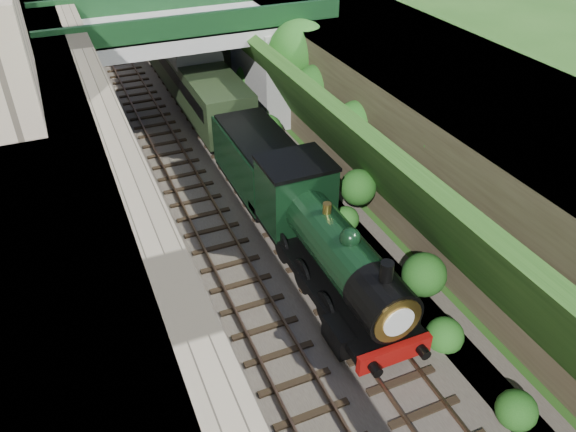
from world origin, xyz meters
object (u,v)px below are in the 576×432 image
object	(u,v)px
tender	(259,164)
road_bridge	(197,57)
locomotive	(327,245)
tree	(301,55)

from	to	relation	value
tender	road_bridge	bearing A→B (deg)	91.60
road_bridge	tender	xyz separation A→B (m)	(0.26, -9.15, -2.46)
road_bridge	locomotive	xyz separation A→B (m)	(0.26, -16.52, -2.18)
tree	tender	size ratio (longest dim) A/B	1.10
road_bridge	tree	world-z (taller)	road_bridge
tree	tender	world-z (taller)	tree
road_bridge	tender	distance (m)	9.48
road_bridge	locomotive	distance (m)	16.66
tree	tender	bearing A→B (deg)	-130.31
road_bridge	locomotive	world-z (taller)	road_bridge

